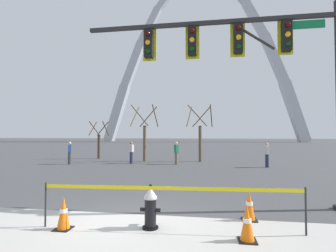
{
  "coord_description": "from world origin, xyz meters",
  "views": [
    {
      "loc": [
        1.99,
        -6.35,
        2.13
      ],
      "look_at": [
        0.21,
        5.0,
        2.5
      ],
      "focal_mm": 27.34,
      "sensor_mm": 36.0,
      "label": 1
    }
  ],
  "objects_px": {
    "pedestrian_walking_left": "(176,153)",
    "pedestrian_walking_right": "(131,152)",
    "traffic_cone_mid_sidewalk": "(247,223)",
    "monument_arch": "(201,65)",
    "pedestrian_near_trees": "(267,155)",
    "traffic_cone_curb_edge": "(249,206)",
    "traffic_cone_by_hydrant": "(64,213)",
    "pedestrian_standing_center": "(70,153)",
    "fire_hydrant": "(150,208)",
    "traffic_signal_gantry": "(253,59)"
  },
  "relations": [
    {
      "from": "traffic_signal_gantry",
      "to": "monument_arch",
      "type": "distance_m",
      "value": 69.18
    },
    {
      "from": "monument_arch",
      "to": "pedestrian_walking_left",
      "type": "height_order",
      "value": "monument_arch"
    },
    {
      "from": "traffic_cone_by_hydrant",
      "to": "pedestrian_walking_left",
      "type": "height_order",
      "value": "pedestrian_walking_left"
    },
    {
      "from": "traffic_signal_gantry",
      "to": "pedestrian_walking_right",
      "type": "relative_size",
      "value": 4.92
    },
    {
      "from": "fire_hydrant",
      "to": "traffic_cone_mid_sidewalk",
      "type": "bearing_deg",
      "value": -10.57
    },
    {
      "from": "pedestrian_walking_left",
      "to": "traffic_cone_curb_edge",
      "type": "bearing_deg",
      "value": -74.2
    },
    {
      "from": "pedestrian_near_trees",
      "to": "pedestrian_walking_left",
      "type": "bearing_deg",
      "value": 173.03
    },
    {
      "from": "traffic_cone_mid_sidewalk",
      "to": "pedestrian_walking_right",
      "type": "relative_size",
      "value": 0.46
    },
    {
      "from": "pedestrian_walking_left",
      "to": "pedestrian_walking_right",
      "type": "height_order",
      "value": "same"
    },
    {
      "from": "traffic_cone_mid_sidewalk",
      "to": "monument_arch",
      "type": "distance_m",
      "value": 72.82
    },
    {
      "from": "pedestrian_walking_left",
      "to": "fire_hydrant",
      "type": "bearing_deg",
      "value": -85.69
    },
    {
      "from": "traffic_cone_curb_edge",
      "to": "pedestrian_walking_right",
      "type": "xyz_separation_m",
      "value": [
        -6.53,
        11.39,
        0.46
      ]
    },
    {
      "from": "fire_hydrant",
      "to": "pedestrian_walking_left",
      "type": "relative_size",
      "value": 0.62
    },
    {
      "from": "traffic_cone_curb_edge",
      "to": "pedestrian_walking_right",
      "type": "relative_size",
      "value": 0.46
    },
    {
      "from": "traffic_cone_curb_edge",
      "to": "pedestrian_walking_right",
      "type": "bearing_deg",
      "value": 119.82
    },
    {
      "from": "monument_arch",
      "to": "pedestrian_near_trees",
      "type": "height_order",
      "value": "monument_arch"
    },
    {
      "from": "pedestrian_walking_left",
      "to": "pedestrian_walking_right",
      "type": "relative_size",
      "value": 1.0
    },
    {
      "from": "pedestrian_walking_left",
      "to": "pedestrian_near_trees",
      "type": "distance_m",
      "value": 6.01
    },
    {
      "from": "pedestrian_standing_center",
      "to": "pedestrian_walking_right",
      "type": "relative_size",
      "value": 1.0
    },
    {
      "from": "pedestrian_walking_right",
      "to": "traffic_cone_by_hydrant",
      "type": "bearing_deg",
      "value": -79.6
    },
    {
      "from": "pedestrian_walking_left",
      "to": "pedestrian_walking_right",
      "type": "distance_m",
      "value": 3.3
    },
    {
      "from": "traffic_cone_curb_edge",
      "to": "pedestrian_walking_left",
      "type": "bearing_deg",
      "value": 105.8
    },
    {
      "from": "monument_arch",
      "to": "traffic_cone_mid_sidewalk",
      "type": "bearing_deg",
      "value": -87.73
    },
    {
      "from": "traffic_cone_by_hydrant",
      "to": "pedestrian_walking_right",
      "type": "bearing_deg",
      "value": 100.4
    },
    {
      "from": "traffic_cone_by_hydrant",
      "to": "traffic_signal_gantry",
      "type": "relative_size",
      "value": 0.09
    },
    {
      "from": "traffic_cone_mid_sidewalk",
      "to": "pedestrian_walking_left",
      "type": "relative_size",
      "value": 0.46
    },
    {
      "from": "traffic_cone_mid_sidewalk",
      "to": "traffic_signal_gantry",
      "type": "distance_m",
      "value": 4.86
    },
    {
      "from": "traffic_cone_curb_edge",
      "to": "traffic_cone_by_hydrant",
      "type": "bearing_deg",
      "value": -163.31
    },
    {
      "from": "traffic_cone_mid_sidewalk",
      "to": "traffic_cone_curb_edge",
      "type": "distance_m",
      "value": 1.31
    },
    {
      "from": "traffic_signal_gantry",
      "to": "pedestrian_walking_right",
      "type": "xyz_separation_m",
      "value": [
        -6.87,
        10.04,
        -3.59
      ]
    },
    {
      "from": "monument_arch",
      "to": "pedestrian_standing_center",
      "type": "height_order",
      "value": "monument_arch"
    },
    {
      "from": "traffic_signal_gantry",
      "to": "pedestrian_walking_left",
      "type": "bearing_deg",
      "value": 109.55
    },
    {
      "from": "traffic_cone_mid_sidewalk",
      "to": "monument_arch",
      "type": "xyz_separation_m",
      "value": [
        -2.75,
        69.32,
        22.15
      ]
    },
    {
      "from": "traffic_signal_gantry",
      "to": "pedestrian_walking_left",
      "type": "relative_size",
      "value": 4.92
    },
    {
      "from": "traffic_cone_mid_sidewalk",
      "to": "pedestrian_standing_center",
      "type": "height_order",
      "value": "pedestrian_standing_center"
    },
    {
      "from": "traffic_cone_by_hydrant",
      "to": "monument_arch",
      "type": "relative_size",
      "value": 0.01
    },
    {
      "from": "pedestrian_near_trees",
      "to": "traffic_cone_mid_sidewalk",
      "type": "bearing_deg",
      "value": -104.02
    },
    {
      "from": "traffic_cone_curb_edge",
      "to": "traffic_signal_gantry",
      "type": "distance_m",
      "value": 4.28
    },
    {
      "from": "fire_hydrant",
      "to": "traffic_signal_gantry",
      "type": "xyz_separation_m",
      "value": [
        2.64,
        2.25,
        3.94
      ]
    },
    {
      "from": "traffic_cone_mid_sidewalk",
      "to": "pedestrian_near_trees",
      "type": "relative_size",
      "value": 0.46
    },
    {
      "from": "pedestrian_walking_left",
      "to": "pedestrian_walking_right",
      "type": "xyz_separation_m",
      "value": [
        -3.3,
        0.0,
        0.0
      ]
    },
    {
      "from": "traffic_cone_curb_edge",
      "to": "pedestrian_standing_center",
      "type": "xyz_separation_m",
      "value": [
        -10.73,
        10.29,
        0.46
      ]
    },
    {
      "from": "traffic_cone_mid_sidewalk",
      "to": "pedestrian_standing_center",
      "type": "xyz_separation_m",
      "value": [
        -10.49,
        11.58,
        0.46
      ]
    },
    {
      "from": "fire_hydrant",
      "to": "pedestrian_standing_center",
      "type": "bearing_deg",
      "value": 126.98
    },
    {
      "from": "pedestrian_walking_right",
      "to": "pedestrian_near_trees",
      "type": "relative_size",
      "value": 1.0
    },
    {
      "from": "monument_arch",
      "to": "pedestrian_walking_left",
      "type": "distance_m",
      "value": 60.66
    },
    {
      "from": "pedestrian_walking_left",
      "to": "pedestrian_standing_center",
      "type": "bearing_deg",
      "value": -171.71
    },
    {
      "from": "traffic_signal_gantry",
      "to": "pedestrian_near_trees",
      "type": "bearing_deg",
      "value": 75.55
    },
    {
      "from": "pedestrian_walking_left",
      "to": "pedestrian_standing_center",
      "type": "xyz_separation_m",
      "value": [
        -7.5,
        -1.09,
        0.0
      ]
    },
    {
      "from": "traffic_cone_curb_edge",
      "to": "monument_arch",
      "type": "bearing_deg",
      "value": 92.51
    }
  ]
}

